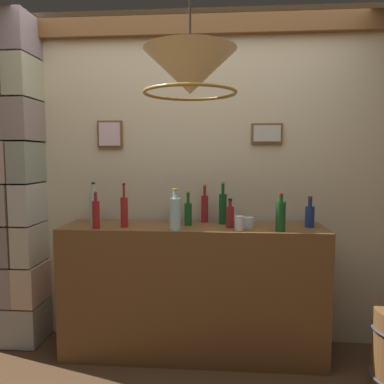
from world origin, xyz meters
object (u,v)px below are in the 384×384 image
(liquor_bottle_gin, at_px, (310,216))
(liquor_bottle_rye, at_px, (205,208))
(liquor_bottle_bourbon, at_px, (223,208))
(liquor_bottle_rum, at_px, (188,213))
(liquor_bottle_brandy, at_px, (175,209))
(liquor_bottle_vodka, at_px, (281,216))
(liquor_bottle_amaro, at_px, (124,211))
(liquor_bottle_scotch, at_px, (94,207))
(glass_tumbler_highball, at_px, (239,223))
(liquor_bottle_vermouth, at_px, (230,216))
(glass_tumbler_rocks, at_px, (248,223))
(pendant_lamp, at_px, (190,73))
(liquor_bottle_tequila, at_px, (96,213))
(liquor_bottle_whiskey, at_px, (175,213))

(liquor_bottle_gin, bearing_deg, liquor_bottle_rye, 168.71)
(liquor_bottle_rye, bearing_deg, liquor_bottle_bourbon, -27.65)
(liquor_bottle_rum, distance_m, liquor_bottle_gin, 0.86)
(liquor_bottle_brandy, xyz_separation_m, liquor_bottle_vodka, (0.75, -0.28, 0.00))
(liquor_bottle_amaro, bearing_deg, liquor_bottle_vodka, -3.07)
(liquor_bottle_brandy, height_order, liquor_bottle_bourbon, liquor_bottle_bourbon)
(liquor_bottle_brandy, bearing_deg, liquor_bottle_rye, 6.91)
(liquor_bottle_scotch, relative_size, glass_tumbler_highball, 3.08)
(liquor_bottle_vermouth, distance_m, liquor_bottle_rye, 0.29)
(liquor_bottle_rye, bearing_deg, liquor_bottle_gin, -11.29)
(glass_tumbler_rocks, relative_size, pendant_lamp, 0.13)
(liquor_bottle_rum, relative_size, liquor_bottle_gin, 1.14)
(liquor_bottle_brandy, height_order, glass_tumbler_rocks, liquor_bottle_brandy)
(liquor_bottle_gin, bearing_deg, liquor_bottle_tequila, -173.87)
(liquor_bottle_vermouth, distance_m, liquor_bottle_tequila, 0.93)
(liquor_bottle_rum, height_order, pendant_lamp, pendant_lamp)
(liquor_bottle_vodka, relative_size, pendant_lamp, 0.42)
(liquor_bottle_bourbon, bearing_deg, glass_tumbler_highball, -64.79)
(liquor_bottle_rye, distance_m, liquor_bottle_gin, 0.76)
(liquor_bottle_gin, bearing_deg, glass_tumbler_highball, -162.46)
(liquor_bottle_scotch, relative_size, liquor_bottle_vermouth, 1.50)
(liquor_bottle_vermouth, xyz_separation_m, glass_tumbler_highball, (0.06, -0.09, -0.03))
(liquor_bottle_whiskey, bearing_deg, glass_tumbler_rocks, 13.87)
(liquor_bottle_bourbon, distance_m, liquor_bottle_tequila, 0.91)
(liquor_bottle_whiskey, xyz_separation_m, liquor_bottle_vermouth, (0.37, 0.12, -0.03))
(pendant_lamp, bearing_deg, glass_tumbler_rocks, 67.10)
(liquor_bottle_vermouth, bearing_deg, liquor_bottle_scotch, 175.10)
(liquor_bottle_whiskey, relative_size, liquor_bottle_gin, 1.28)
(liquor_bottle_rye, relative_size, glass_tumbler_rocks, 3.71)
(glass_tumbler_highball, xyz_separation_m, pendant_lamp, (-0.27, -0.71, 0.84))
(liquor_bottle_tequila, bearing_deg, liquor_bottle_bourbon, 15.14)
(liquor_bottle_gin, bearing_deg, pendant_lamp, -131.64)
(pendant_lamp, bearing_deg, liquor_bottle_scotch, 131.68)
(liquor_bottle_vodka, height_order, liquor_bottle_rye, liquor_bottle_rye)
(liquor_bottle_brandy, distance_m, liquor_bottle_amaro, 0.40)
(liquor_bottle_vodka, bearing_deg, liquor_bottle_rum, 165.46)
(liquor_bottle_scotch, bearing_deg, liquor_bottle_tequila, -66.77)
(liquor_bottle_vermouth, distance_m, liquor_bottle_gin, 0.56)
(liquor_bottle_vermouth, relative_size, liquor_bottle_rum, 0.82)
(liquor_bottle_amaro, xyz_separation_m, liquor_bottle_rye, (0.56, 0.25, -0.00))
(liquor_bottle_tequila, xyz_separation_m, glass_tumbler_highball, (0.99, 0.00, -0.05))
(pendant_lamp, bearing_deg, liquor_bottle_vodka, 52.55)
(liquor_bottle_bourbon, bearing_deg, liquor_bottle_rye, 152.35)
(liquor_bottle_whiskey, distance_m, liquor_bottle_vermouth, 0.39)
(liquor_bottle_gin, distance_m, liquor_bottle_tequila, 1.50)
(liquor_bottle_rum, xyz_separation_m, liquor_bottle_rye, (0.11, 0.14, 0.02))
(liquor_bottle_rum, relative_size, liquor_bottle_bourbon, 0.81)
(liquor_bottle_vermouth, bearing_deg, liquor_bottle_rum, 166.15)
(liquor_bottle_vermouth, distance_m, liquor_bottle_rum, 0.31)
(liquor_bottle_rye, bearing_deg, glass_tumbler_rocks, -34.48)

